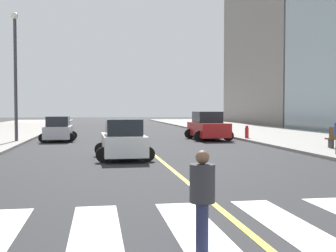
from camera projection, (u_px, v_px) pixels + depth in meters
name	position (u px, v px, depth m)	size (l,w,h in m)	color
crosswalk_paint	(239.00, 225.00, 8.23)	(13.50, 4.00, 0.01)	silver
lane_divider_paint	(124.00, 131.00, 43.74)	(0.16, 80.00, 0.01)	yellow
parking_garage_concrete	(307.00, 42.00, 63.21)	(18.00, 24.00, 23.80)	gray
car_silver_nearest	(58.00, 130.00, 29.46)	(2.38, 3.80, 1.69)	#B7B7BC
car_white_second	(123.00, 140.00, 19.05)	(2.52, 3.98, 1.76)	silver
car_red_third	(208.00, 127.00, 30.82)	(2.87, 4.53, 2.01)	red
pedestrian_crossing	(202.00, 197.00, 6.61)	(0.39, 0.39, 1.58)	#232847
fire_hydrant	(247.00, 132.00, 30.43)	(0.26, 0.26, 0.89)	red
street_lamp	(15.00, 66.00, 27.55)	(0.44, 0.44, 8.18)	#38383D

